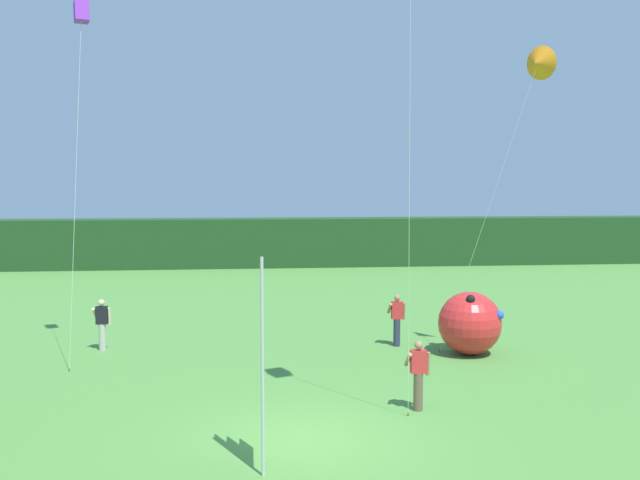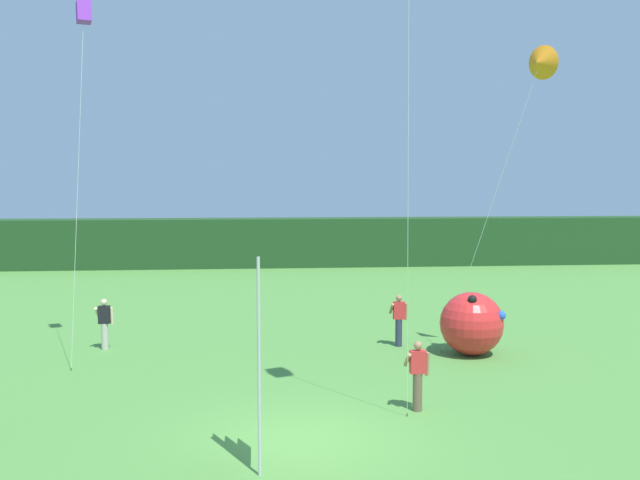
{
  "view_description": "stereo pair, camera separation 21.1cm",
  "coord_description": "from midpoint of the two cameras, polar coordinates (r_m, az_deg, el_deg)",
  "views": [
    {
      "loc": [
        -1.13,
        -13.88,
        5.31
      ],
      "look_at": [
        0.65,
        3.4,
        3.86
      ],
      "focal_mm": 38.97,
      "sensor_mm": 36.0,
      "label": 1
    },
    {
      "loc": [
        -0.91,
        -13.9,
        5.31
      ],
      "look_at": [
        0.65,
        3.4,
        3.86
      ],
      "focal_mm": 38.97,
      "sensor_mm": 36.0,
      "label": 2
    }
  ],
  "objects": [
    {
      "name": "ground_plane",
      "position": [
        14.91,
        -0.96,
        -16.09
      ],
      "size": [
        120.0,
        120.0,
        0.0
      ],
      "primitive_type": "plane",
      "color": "#518E3D"
    },
    {
      "name": "kite_purple_box_2",
      "position": [
        22.15,
        -18.57,
        17.09
      ],
      "size": [
        0.58,
        1.64,
        10.53
      ],
      "color": "brown",
      "rests_on": "ground"
    },
    {
      "name": "kite_orange_delta_0",
      "position": [
        20.89,
        17.89,
        13.64
      ],
      "size": [
        2.65,
        2.37,
        9.12
      ],
      "color": "brown",
      "rests_on": "ground"
    },
    {
      "name": "distant_treeline",
      "position": [
        43.81,
        -3.83,
        -0.2
      ],
      "size": [
        80.0,
        2.4,
        3.02
      ],
      "primitive_type": "cube",
      "color": "#1E421E",
      "rests_on": "ground"
    },
    {
      "name": "person_near_banner",
      "position": [
        23.13,
        -17.03,
        -6.51
      ],
      "size": [
        0.55,
        0.48,
        1.62
      ],
      "color": "#B7B2A3",
      "rests_on": "ground"
    },
    {
      "name": "person_far_left",
      "position": [
        16.54,
        8.39,
        -10.82
      ],
      "size": [
        0.55,
        0.48,
        1.65
      ],
      "color": "brown",
      "rests_on": "ground"
    },
    {
      "name": "inflatable_balloon",
      "position": [
        21.97,
        12.62,
        -6.71
      ],
      "size": [
        1.95,
        1.95,
        1.95
      ],
      "color": "red",
      "rests_on": "ground"
    },
    {
      "name": "banner_flag",
      "position": [
        12.97,
        -4.56,
        -10.42
      ],
      "size": [
        0.06,
        1.03,
        4.0
      ],
      "color": "#B7B7BC",
      "rests_on": "ground"
    },
    {
      "name": "person_far_right",
      "position": [
        22.72,
        6.76,
        -6.45
      ],
      "size": [
        0.55,
        0.48,
        1.68
      ],
      "color": "#2D334C",
      "rests_on": "ground"
    }
  ]
}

